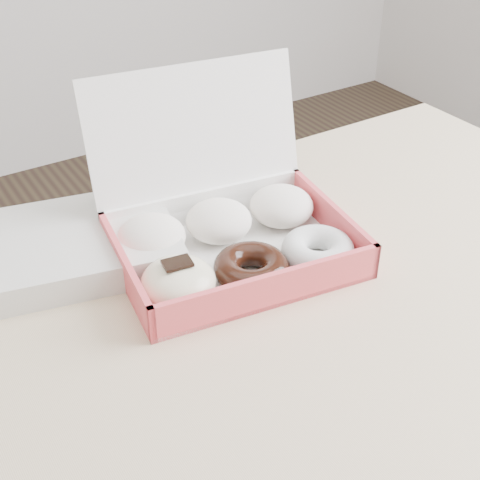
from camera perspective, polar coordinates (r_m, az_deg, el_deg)
table at (r=0.91m, az=5.77°, el=-9.57°), size 1.20×0.80×0.75m
donut_box at (r=0.92m, az=-1.16°, el=0.70°), size 0.35×0.33×0.23m
newspapers at (r=0.95m, az=-13.35°, el=-0.33°), size 0.29×0.25×0.04m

